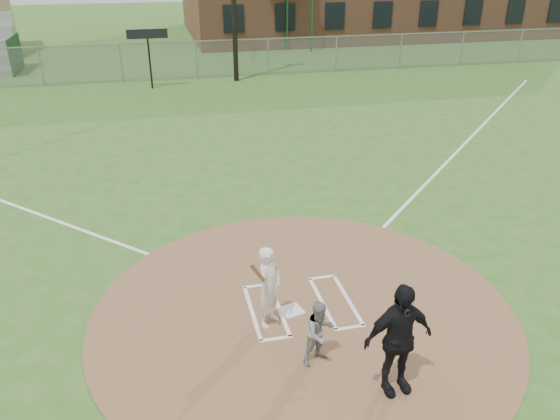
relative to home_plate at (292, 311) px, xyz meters
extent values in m
plane|color=#326021|center=(0.23, -0.01, -0.03)|extent=(140.00, 140.00, 0.00)
cylinder|color=olive|center=(0.23, -0.01, -0.02)|extent=(8.40, 8.40, 0.02)
cube|color=silver|center=(0.00, 0.00, 0.00)|extent=(0.51, 0.51, 0.03)
cube|color=white|center=(9.23, 8.99, -0.03)|extent=(17.04, 17.04, 0.01)
imported|color=gray|center=(0.11, -1.49, 0.59)|extent=(0.71, 0.63, 1.21)
imported|color=black|center=(1.10, -2.40, 0.98)|extent=(1.20, 0.58, 1.99)
cube|color=white|center=(-0.77, 0.14, -0.01)|extent=(0.08, 1.80, 0.01)
cube|color=white|center=(-0.22, 0.14, -0.01)|extent=(0.08, 1.80, 0.01)
cube|color=white|center=(-0.49, 1.04, -0.01)|extent=(0.62, 0.08, 0.01)
cube|color=white|center=(-0.49, -0.76, -0.01)|extent=(0.62, 0.08, 0.01)
cube|color=white|center=(1.23, 0.14, -0.01)|extent=(0.08, 1.80, 0.01)
cube|color=white|center=(0.68, 0.14, -0.01)|extent=(0.08, 1.80, 0.01)
cube|color=white|center=(0.95, 1.04, -0.01)|extent=(0.62, 0.08, 0.01)
cube|color=white|center=(0.95, -0.76, -0.01)|extent=(0.62, 0.08, 0.01)
imported|color=white|center=(-0.50, -0.25, 0.81)|extent=(0.70, 0.70, 1.64)
cylinder|color=brown|center=(-0.80, -0.65, 1.42)|extent=(0.39, 0.54, 0.70)
cube|color=slate|center=(0.23, 21.99, 0.97)|extent=(56.00, 0.03, 2.00)
cube|color=gray|center=(0.23, 21.99, 1.97)|extent=(56.00, 0.06, 0.06)
cube|color=gray|center=(0.23, 21.99, 0.97)|extent=(56.08, 0.08, 2.00)
cube|color=#194728|center=(-9.77, 26.19, 0.97)|extent=(0.08, 3.20, 2.00)
cube|color=#194728|center=(7.23, 29.83, 2.22)|extent=(0.12, 0.12, 4.50)
cube|color=#194728|center=(8.73, 28.88, 2.22)|extent=(0.12, 0.12, 4.50)
cylinder|color=black|center=(-2.27, 20.19, 1.27)|extent=(0.10, 0.10, 2.60)
cube|color=black|center=(-2.27, 20.19, 2.67)|extent=(2.00, 0.10, 0.45)
camera|label=1|loc=(-2.25, -8.61, 6.52)|focal=35.00mm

